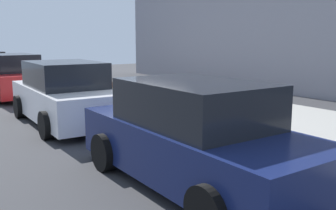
{
  "coord_description": "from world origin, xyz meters",
  "views": [
    {
      "loc": [
        -8.99,
        5.22,
        2.22
      ],
      "look_at": [
        -1.88,
        0.11,
        0.67
      ],
      "focal_mm": 40.63,
      "sensor_mm": 36.0,
      "label": 1
    }
  ],
  "objects_px": {
    "suitcase_black_7": "(168,108)",
    "bollard_post": "(111,92)",
    "suitcase_olive_9": "(145,101)",
    "parked_car_navy_0": "(194,137)",
    "suitcase_navy_5": "(195,114)",
    "fire_hydrant": "(122,91)",
    "suitcase_black_0": "(268,127)",
    "suitcase_teal_10": "(135,100)",
    "suitcase_olive_2": "(233,123)",
    "suitcase_red_4": "(208,116)",
    "suitcase_teal_3": "(219,119)",
    "suitcase_maroon_1": "(249,123)",
    "suitcase_silver_6": "(181,108)",
    "suitcase_maroon_8": "(155,101)",
    "parked_car_white_1": "(65,95)",
    "parked_car_red_2": "(11,77)"
  },
  "relations": [
    {
      "from": "suitcase_olive_2",
      "to": "bollard_post",
      "type": "xyz_separation_m",
      "value": [
        5.46,
        0.12,
        0.05
      ]
    },
    {
      "from": "suitcase_teal_3",
      "to": "suitcase_teal_10",
      "type": "relative_size",
      "value": 0.78
    },
    {
      "from": "suitcase_red_4",
      "to": "parked_car_red_2",
      "type": "distance_m",
      "value": 8.92
    },
    {
      "from": "suitcase_maroon_1",
      "to": "suitcase_olive_9",
      "type": "relative_size",
      "value": 1.25
    },
    {
      "from": "parked_car_white_1",
      "to": "parked_car_red_2",
      "type": "distance_m",
      "value": 5.62
    },
    {
      "from": "suitcase_red_4",
      "to": "suitcase_navy_5",
      "type": "height_order",
      "value": "suitcase_red_4"
    },
    {
      "from": "fire_hydrant",
      "to": "bollard_post",
      "type": "relative_size",
      "value": 1.17
    },
    {
      "from": "suitcase_black_0",
      "to": "suitcase_olive_9",
      "type": "bearing_deg",
      "value": 0.35
    },
    {
      "from": "suitcase_olive_2",
      "to": "suitcase_red_4",
      "type": "bearing_deg",
      "value": -4.88
    },
    {
      "from": "suitcase_navy_5",
      "to": "suitcase_olive_9",
      "type": "xyz_separation_m",
      "value": [
        2.13,
        0.09,
        0.03
      ]
    },
    {
      "from": "suitcase_silver_6",
      "to": "bollard_post",
      "type": "xyz_separation_m",
      "value": [
        3.57,
        0.14,
        0.01
      ]
    },
    {
      "from": "suitcase_teal_3",
      "to": "suitcase_maroon_8",
      "type": "relative_size",
      "value": 0.81
    },
    {
      "from": "suitcase_black_7",
      "to": "parked_car_white_1",
      "type": "distance_m",
      "value": 2.72
    },
    {
      "from": "suitcase_black_7",
      "to": "suitcase_maroon_8",
      "type": "relative_size",
      "value": 0.72
    },
    {
      "from": "parked_car_white_1",
      "to": "suitcase_black_0",
      "type": "bearing_deg",
      "value": -154.95
    },
    {
      "from": "suitcase_black_7",
      "to": "suitcase_maroon_8",
      "type": "distance_m",
      "value": 0.59
    },
    {
      "from": "suitcase_red_4",
      "to": "parked_car_red_2",
      "type": "bearing_deg",
      "value": 15.0
    },
    {
      "from": "suitcase_teal_10",
      "to": "suitcase_red_4",
      "type": "bearing_deg",
      "value": -178.12
    },
    {
      "from": "suitcase_teal_10",
      "to": "fire_hydrant",
      "type": "bearing_deg",
      "value": -3.68
    },
    {
      "from": "suitcase_teal_10",
      "to": "bollard_post",
      "type": "xyz_separation_m",
      "value": [
        1.4,
        0.09,
        0.07
      ]
    },
    {
      "from": "suitcase_red_4",
      "to": "suitcase_teal_10",
      "type": "relative_size",
      "value": 1.03
    },
    {
      "from": "suitcase_olive_2",
      "to": "suitcase_maroon_1",
      "type": "bearing_deg",
      "value": 178.94
    },
    {
      "from": "suitcase_black_0",
      "to": "suitcase_teal_10",
      "type": "xyz_separation_m",
      "value": [
        4.96,
        0.05,
        -0.09
      ]
    },
    {
      "from": "suitcase_maroon_8",
      "to": "bollard_post",
      "type": "xyz_separation_m",
      "value": [
        2.47,
        0.08,
        -0.03
      ]
    },
    {
      "from": "suitcase_maroon_1",
      "to": "suitcase_black_7",
      "type": "xyz_separation_m",
      "value": [
        2.87,
        -0.02,
        -0.11
      ]
    },
    {
      "from": "fire_hydrant",
      "to": "parked_car_navy_0",
      "type": "height_order",
      "value": "parked_car_navy_0"
    },
    {
      "from": "suitcase_teal_3",
      "to": "bollard_post",
      "type": "bearing_deg",
      "value": 1.65
    },
    {
      "from": "bollard_post",
      "to": "parked_car_white_1",
      "type": "distance_m",
      "value": 2.64
    },
    {
      "from": "suitcase_olive_2",
      "to": "bollard_post",
      "type": "distance_m",
      "value": 5.46
    },
    {
      "from": "parked_car_navy_0",
      "to": "parked_car_red_2",
      "type": "relative_size",
      "value": 1.02
    },
    {
      "from": "suitcase_red_4",
      "to": "bollard_post",
      "type": "xyz_separation_m",
      "value": [
        4.54,
        0.2,
        0.07
      ]
    },
    {
      "from": "suitcase_black_0",
      "to": "suitcase_navy_5",
      "type": "relative_size",
      "value": 1.19
    },
    {
      "from": "suitcase_silver_6",
      "to": "suitcase_black_0",
      "type": "bearing_deg",
      "value": 179.86
    },
    {
      "from": "suitcase_black_7",
      "to": "parked_car_navy_0",
      "type": "relative_size",
      "value": 0.13
    },
    {
      "from": "suitcase_black_7",
      "to": "suitcase_teal_10",
      "type": "distance_m",
      "value": 1.64
    },
    {
      "from": "suitcase_black_0",
      "to": "fire_hydrant",
      "type": "height_order",
      "value": "suitcase_black_0"
    },
    {
      "from": "suitcase_olive_9",
      "to": "parked_car_navy_0",
      "type": "bearing_deg",
      "value": 155.6
    },
    {
      "from": "fire_hydrant",
      "to": "suitcase_olive_2",
      "type": "bearing_deg",
      "value": 179.62
    },
    {
      "from": "suitcase_maroon_1",
      "to": "fire_hydrant",
      "type": "xyz_separation_m",
      "value": [
        5.41,
        -0.04,
        0.04
      ]
    },
    {
      "from": "suitcase_black_0",
      "to": "suitcase_red_4",
      "type": "relative_size",
      "value": 1.15
    },
    {
      "from": "suitcase_maroon_1",
      "to": "parked_car_white_1",
      "type": "height_order",
      "value": "parked_car_white_1"
    },
    {
      "from": "suitcase_navy_5",
      "to": "suitcase_olive_9",
      "type": "bearing_deg",
      "value": 2.32
    },
    {
      "from": "parked_car_navy_0",
      "to": "suitcase_black_7",
      "type": "bearing_deg",
      "value": -30.68
    },
    {
      "from": "suitcase_red_4",
      "to": "parked_car_white_1",
      "type": "bearing_deg",
      "value": 37.62
    },
    {
      "from": "suitcase_navy_5",
      "to": "fire_hydrant",
      "type": "relative_size",
      "value": 1.05
    },
    {
      "from": "suitcase_black_7",
      "to": "bollard_post",
      "type": "bearing_deg",
      "value": 2.51
    },
    {
      "from": "suitcase_teal_3",
      "to": "suitcase_olive_9",
      "type": "relative_size",
      "value": 0.79
    },
    {
      "from": "parked_car_white_1",
      "to": "suitcase_olive_2",
      "type": "bearing_deg",
      "value": -150.31
    },
    {
      "from": "suitcase_black_0",
      "to": "suitcase_olive_2",
      "type": "distance_m",
      "value": 0.91
    },
    {
      "from": "suitcase_teal_3",
      "to": "parked_car_red_2",
      "type": "xyz_separation_m",
      "value": [
        9.06,
        2.26,
        0.33
      ]
    }
  ]
}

